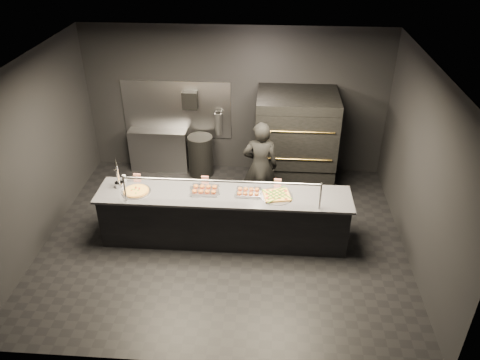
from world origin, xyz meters
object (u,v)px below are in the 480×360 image
at_px(fire_extinguisher, 218,123).
at_px(trash_bin, 201,156).
at_px(service_counter, 224,217).
at_px(pizza_oven, 295,141).
at_px(prep_shelf, 159,150).
at_px(square_pizza, 277,195).
at_px(beer_tap, 118,179).
at_px(towel_dispenser, 190,100).
at_px(round_pizza, 136,191).
at_px(worker, 260,167).
at_px(slider_tray_a, 205,190).
at_px(slider_tray_b, 248,192).

bearing_deg(fire_extinguisher, trash_bin, -148.06).
xyz_separation_m(service_counter, pizza_oven, (1.20, 1.90, 0.50)).
bearing_deg(prep_shelf, square_pizza, -43.63).
bearing_deg(prep_shelf, beer_tap, -93.36).
xyz_separation_m(prep_shelf, towel_dispenser, (0.70, 0.07, 1.10)).
bearing_deg(round_pizza, service_counter, 1.77).
distance_m(fire_extinguisher, worker, 1.65).
bearing_deg(prep_shelf, towel_dispenser, 5.71).
xyz_separation_m(service_counter, slider_tray_a, (-0.31, 0.05, 0.48)).
relative_size(fire_extinguisher, beer_tap, 0.94).
relative_size(pizza_oven, slider_tray_a, 3.68).
bearing_deg(prep_shelf, fire_extinguisher, 3.66).
distance_m(towel_dispenser, square_pizza, 3.04).
distance_m(towel_dispenser, slider_tray_a, 2.48).
xyz_separation_m(towel_dispenser, fire_extinguisher, (0.55, 0.01, -0.49)).
height_order(prep_shelf, slider_tray_a, slider_tray_a).
xyz_separation_m(service_counter, beer_tap, (-1.73, 0.09, 0.61)).
height_order(square_pizza, trash_bin, square_pizza).
bearing_deg(pizza_oven, service_counter, -122.27).
relative_size(slider_tray_a, square_pizza, 0.99).
bearing_deg(square_pizza, prep_shelf, 136.37).
height_order(pizza_oven, round_pizza, pizza_oven).
bearing_deg(square_pizza, towel_dispenser, 126.04).
distance_m(prep_shelf, fire_extinguisher, 1.39).
relative_size(fire_extinguisher, slider_tray_a, 0.97).
height_order(towel_dispenser, fire_extinguisher, towel_dispenser).
relative_size(beer_tap, slider_tray_b, 1.22).
xyz_separation_m(round_pizza, slider_tray_b, (1.81, 0.09, 0.01)).
relative_size(service_counter, slider_tray_a, 7.91).
xyz_separation_m(prep_shelf, slider_tray_a, (1.29, -2.27, 0.50)).
distance_m(service_counter, round_pizza, 1.49).
height_order(pizza_oven, fire_extinguisher, pizza_oven).
xyz_separation_m(round_pizza, square_pizza, (2.26, 0.03, 0.00)).
relative_size(towel_dispenser, square_pizza, 0.67).
bearing_deg(beer_tap, trash_bin, 63.84).
distance_m(beer_tap, slider_tray_a, 1.42).
height_order(prep_shelf, slider_tray_b, slider_tray_b).
xyz_separation_m(prep_shelf, trash_bin, (0.89, -0.14, -0.02)).
bearing_deg(worker, beer_tap, 20.34).
bearing_deg(slider_tray_a, trash_bin, 100.55).
bearing_deg(worker, square_pizza, 103.68).
relative_size(prep_shelf, trash_bin, 1.41).
bearing_deg(service_counter, round_pizza, -178.23).
distance_m(towel_dispenser, beer_tap, 2.49).
bearing_deg(fire_extinguisher, prep_shelf, -176.34).
xyz_separation_m(square_pizza, trash_bin, (-1.56, 2.19, -0.51)).
height_order(slider_tray_a, worker, worker).
distance_m(towel_dispenser, trash_bin, 1.16).
xyz_separation_m(pizza_oven, trash_bin, (-1.91, 0.28, -0.54)).
bearing_deg(round_pizza, slider_tray_b, 2.71).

